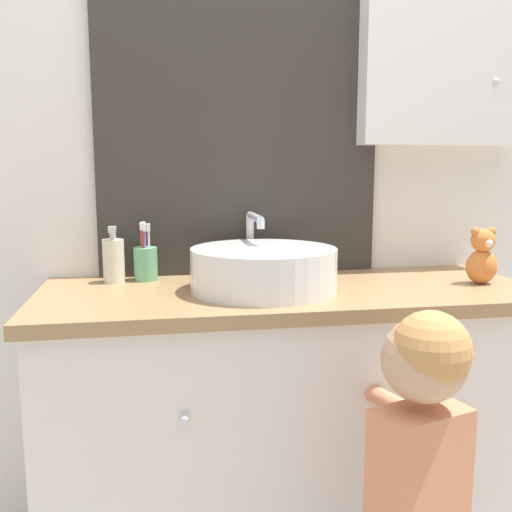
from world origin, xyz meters
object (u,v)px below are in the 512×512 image
object	(u,v)px
soap_dispenser	(114,260)
teddy_bear	(482,257)
sink_basin	(264,268)
child_figure	(419,474)
toothbrush_holder	(146,262)

from	to	relation	value
soap_dispenser	teddy_bear	size ratio (longest dim) A/B	1.00
sink_basin	teddy_bear	size ratio (longest dim) A/B	2.73
sink_basin	soap_dispenser	distance (m)	0.44
soap_dispenser	child_figure	xyz separation A→B (m)	(0.64, -0.65, -0.36)
child_figure	teddy_bear	distance (m)	0.70
child_figure	soap_dispenser	bearing A→B (deg)	134.33
teddy_bear	sink_basin	bearing A→B (deg)	177.84
toothbrush_holder	soap_dispenser	distance (m)	0.09
toothbrush_holder	teddy_bear	world-z (taller)	toothbrush_holder
toothbrush_holder	sink_basin	bearing A→B (deg)	-31.79
toothbrush_holder	teddy_bear	xyz separation A→B (m)	(0.94, -0.22, 0.02)
toothbrush_holder	child_figure	size ratio (longest dim) A/B	0.19
sink_basin	soap_dispenser	world-z (taller)	sink_basin
sink_basin	child_figure	bearing A→B (deg)	-63.77
sink_basin	toothbrush_holder	size ratio (longest dim) A/B	2.59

